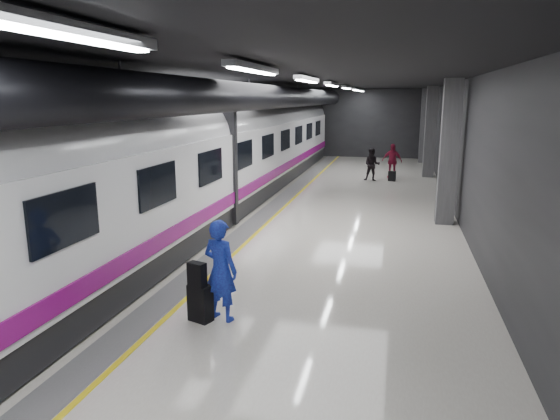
# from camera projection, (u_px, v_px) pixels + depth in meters

# --- Properties ---
(ground) EXTENTS (40.00, 40.00, 0.00)m
(ground) POSITION_uv_depth(u_px,v_px,m) (292.00, 230.00, 15.10)
(ground) COLOR silver
(ground) RESTS_ON ground
(platform_hall) EXTENTS (10.02, 40.02, 4.51)m
(platform_hall) POSITION_uv_depth(u_px,v_px,m) (290.00, 111.00, 15.30)
(platform_hall) COLOR black
(platform_hall) RESTS_ON ground
(train) EXTENTS (3.05, 38.00, 4.05)m
(train) POSITION_uv_depth(u_px,v_px,m) (189.00, 159.00, 15.38)
(train) COLOR black
(train) RESTS_ON ground
(traveler_main) EXTENTS (0.78, 0.63, 1.85)m
(traveler_main) POSITION_uv_depth(u_px,v_px,m) (221.00, 270.00, 8.84)
(traveler_main) COLOR blue
(traveler_main) RESTS_ON ground
(suitcase_main) EXTENTS (0.47, 0.38, 0.67)m
(suitcase_main) POSITION_uv_depth(u_px,v_px,m) (200.00, 303.00, 8.89)
(suitcase_main) COLOR black
(suitcase_main) RESTS_ON ground
(shoulder_bag) EXTENTS (0.36, 0.27, 0.43)m
(shoulder_bag) POSITION_uv_depth(u_px,v_px,m) (197.00, 274.00, 8.75)
(shoulder_bag) COLOR black
(shoulder_bag) RESTS_ON suitcase_main
(traveler_far_a) EXTENTS (0.79, 0.63, 1.57)m
(traveler_far_a) POSITION_uv_depth(u_px,v_px,m) (372.00, 165.00, 24.00)
(traveler_far_a) COLOR black
(traveler_far_a) RESTS_ON ground
(traveler_far_b) EXTENTS (1.06, 0.62, 1.70)m
(traveler_far_b) POSITION_uv_depth(u_px,v_px,m) (392.00, 161.00, 24.96)
(traveler_far_b) COLOR maroon
(traveler_far_b) RESTS_ON ground
(suitcase_far) EXTENTS (0.37, 0.29, 0.48)m
(suitcase_far) POSITION_uv_depth(u_px,v_px,m) (392.00, 176.00, 24.04)
(suitcase_far) COLOR black
(suitcase_far) RESTS_ON ground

